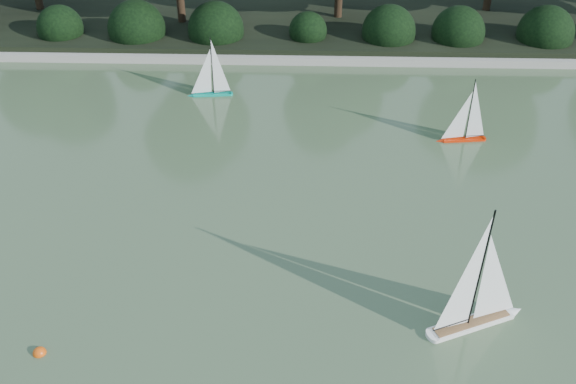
{
  "coord_description": "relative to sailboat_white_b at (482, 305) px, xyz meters",
  "views": [
    {
      "loc": [
        0.23,
        -5.07,
        5.85
      ],
      "look_at": [
        -0.02,
        2.57,
        0.7
      ],
      "focal_mm": 40.0,
      "sensor_mm": 36.0,
      "label": 1
    }
  ],
  "objects": [
    {
      "name": "sailboat_teal",
      "position": [
        -4.26,
        6.45,
        -0.09
      ],
      "size": [
        0.98,
        0.26,
        1.33
      ],
      "color": "#07977E",
      "rests_on": "ground"
    },
    {
      "name": "sailboat_orange",
      "position": [
        0.65,
        4.67,
        -0.09
      ],
      "size": [
        0.96,
        0.26,
        1.3
      ],
      "color": "red",
      "rests_on": "ground"
    },
    {
      "name": "sailboat_white_b",
      "position": [
        0.0,
        0.0,
        0.0
      ],
      "size": [
        1.36,
        0.74,
        1.92
      ],
      "color": "white",
      "rests_on": "ground"
    },
    {
      "name": "shrub_hedge",
      "position": [
        -2.42,
        9.15,
        0.15
      ],
      "size": [
        29.1,
        1.1,
        1.1
      ],
      "color": "black",
      "rests_on": "ground"
    },
    {
      "name": "pond_coping",
      "position": [
        -2.42,
        8.25,
        -0.21
      ],
      "size": [
        40.0,
        0.35,
        0.18
      ],
      "primitive_type": "cube",
      "color": "gray",
      "rests_on": "ground"
    },
    {
      "name": "race_buoy",
      "position": [
        -5.32,
        -0.67,
        -0.3
      ],
      "size": [
        0.16,
        0.16,
        0.16
      ],
      "primitive_type": "sphere",
      "color": "#DE4C0B",
      "rests_on": "ground"
    },
    {
      "name": "far_bank",
      "position": [
        -2.42,
        12.25,
        -0.15
      ],
      "size": [
        40.0,
        8.0,
        0.3
      ],
      "primitive_type": "cube",
      "color": "black",
      "rests_on": "ground"
    },
    {
      "name": "ground",
      "position": [
        -2.42,
        -0.75,
        -0.3
      ],
      "size": [
        80.0,
        80.0,
        0.0
      ],
      "primitive_type": "plane",
      "color": "#394C2E",
      "rests_on": "ground"
    }
  ]
}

